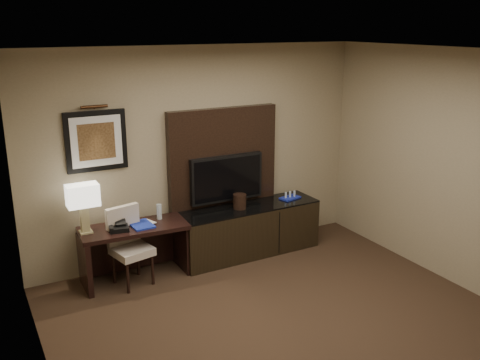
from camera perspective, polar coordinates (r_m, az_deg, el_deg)
floor at (r=5.36m, az=7.49°, el=-17.20°), size 4.50×5.00×0.01m
ceiling at (r=4.48m, az=8.81°, el=13.01°), size 4.50×5.00×0.01m
wall_back at (r=6.83m, az=-4.32°, el=2.84°), size 4.50×0.01×2.70m
wall_left at (r=3.95m, az=-19.69°, el=-8.58°), size 0.01×5.00×2.70m
desk at (r=6.51m, az=-11.13°, el=-7.59°), size 1.27×0.61×0.67m
credenza at (r=7.07m, az=0.90°, el=-5.34°), size 1.92×0.56×0.66m
tv_wall_panel at (r=6.92m, az=-1.84°, el=2.38°), size 1.50×0.12×1.30m
tv at (r=6.90m, az=-1.45°, el=0.19°), size 1.00×0.08×0.60m
artwork at (r=6.35m, az=-15.10°, el=4.04°), size 0.70×0.04×0.70m
picture_light at (r=6.24m, az=-15.29°, el=7.56°), size 0.04×0.04×0.30m
desk_chair at (r=6.35m, az=-11.45°, el=-7.35°), size 0.50×0.55×0.85m
table_lamp at (r=6.22m, az=-16.34°, el=-2.79°), size 0.38×0.22×0.61m
desk_phone at (r=6.28m, az=-12.81°, el=-4.82°), size 0.24×0.23×0.11m
blue_folder at (r=6.38m, az=-10.48°, el=-4.73°), size 0.26×0.33×0.02m
book at (r=6.36m, az=-10.58°, el=-3.89°), size 0.15×0.07×0.21m
water_bottle at (r=6.53m, az=-8.62°, el=-3.36°), size 0.07×0.07×0.19m
ice_bucket at (r=6.84m, az=-0.04°, el=-2.30°), size 0.20×0.20×0.19m
minibar_tray at (r=7.27m, az=5.36°, el=-1.60°), size 0.31×0.22×0.10m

